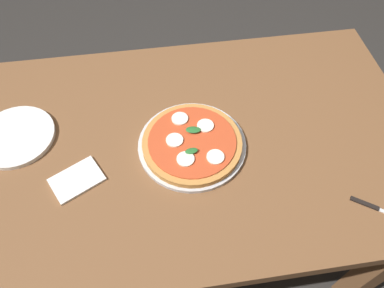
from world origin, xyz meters
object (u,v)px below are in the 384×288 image
at_px(serving_tray, 192,145).
at_px(dining_table, 180,161).
at_px(pizza, 192,143).
at_px(napkin, 77,180).
at_px(knife, 376,208).
at_px(plate_white, 16,136).

bearing_deg(serving_tray, dining_table, -36.64).
relative_size(pizza, napkin, 2.14).
bearing_deg(knife, plate_white, -21.32).
xyz_separation_m(serving_tray, napkin, (0.32, 0.07, -0.00)).
bearing_deg(knife, dining_table, -31.48).
bearing_deg(plate_white, napkin, 136.46).
bearing_deg(dining_table, plate_white, -9.37).
height_order(dining_table, serving_tray, serving_tray).
bearing_deg(plate_white, knife, 158.68).
distance_m(pizza, knife, 0.50).
bearing_deg(pizza, napkin, 10.99).
bearing_deg(plate_white, serving_tray, 168.36).
bearing_deg(serving_tray, pizza, 84.37).
relative_size(serving_tray, knife, 2.00).
distance_m(serving_tray, pizza, 0.02).
bearing_deg(dining_table, serving_tray, 143.36).
distance_m(serving_tray, napkin, 0.33).
bearing_deg(knife, napkin, -14.46).
height_order(dining_table, napkin, napkin).
relative_size(pizza, knife, 1.83).
height_order(napkin, knife, napkin).
xyz_separation_m(serving_tray, knife, (-0.43, 0.26, -0.00)).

